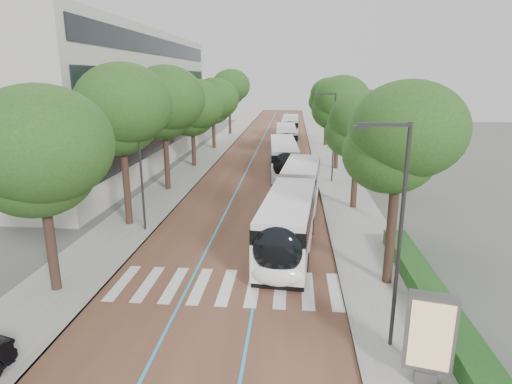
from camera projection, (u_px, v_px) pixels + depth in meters
ground at (219, 298)px, 18.97m from camera, size 160.00×160.00×0.00m
road at (269, 149)px, 57.43m from camera, size 11.00×140.00×0.02m
sidewalk_left at (214, 148)px, 58.04m from camera, size 4.00×140.00×0.12m
sidewalk_right at (326, 150)px, 56.80m from camera, size 4.00×140.00×0.12m
kerb_left at (228, 148)px, 57.89m from camera, size 0.20×140.00×0.14m
kerb_right at (311, 150)px, 56.96m from camera, size 0.20×140.00×0.14m
zebra_crossing at (227, 287)px, 19.91m from camera, size 10.55×3.60×0.01m
lane_line_left at (257, 149)px, 57.56m from camera, size 0.12×126.00×0.01m
lane_line_right at (281, 150)px, 57.30m from camera, size 0.12×126.00×0.01m
office_building at (82, 101)px, 45.68m from camera, size 18.11×40.00×14.00m
hedge at (431, 296)px, 18.08m from camera, size 1.20×14.00×0.80m
streetlight_near at (396, 221)px, 14.28m from camera, size 1.82×0.20×8.00m
streetlight_far at (332, 130)px, 38.32m from camera, size 1.82×0.20×8.00m
lamp_post_left at (141, 167)px, 26.09m from camera, size 0.14×0.14×8.00m
trees_left at (189, 105)px, 43.36m from camera, size 6.39×61.09×10.12m
trees_right at (343, 110)px, 39.41m from camera, size 5.70×47.07×9.07m
lead_bus at (294, 205)px, 27.09m from camera, size 4.16×18.54×3.20m
bus_queued_0 at (283, 158)px, 42.51m from camera, size 3.24×12.52×3.20m
bus_queued_1 at (286, 140)px, 55.08m from camera, size 2.94×12.47×3.20m
bus_queued_2 at (290, 127)px, 68.35m from camera, size 2.65×12.42×3.20m
ad_panel at (430, 337)px, 13.19m from camera, size 1.52×0.71×3.04m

